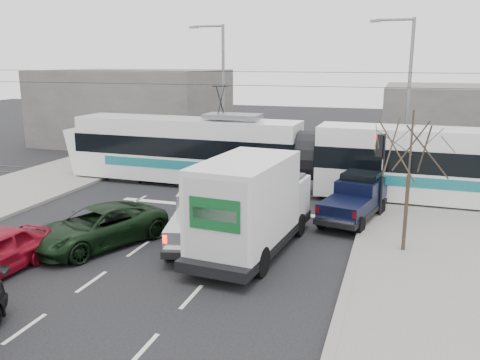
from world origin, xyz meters
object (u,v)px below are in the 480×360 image
(bare_tree, at_px, (411,150))
(box_truck, at_px, (252,206))
(traffic_signal, at_px, (380,157))
(street_lamp_near, at_px, (405,91))
(green_car, at_px, (98,227))
(tram, at_px, (308,157))
(navy_pickup, at_px, (355,198))
(street_lamp_far, at_px, (221,86))
(silver_pickup, at_px, (204,212))

(bare_tree, relative_size, box_truck, 0.69)
(traffic_signal, distance_m, box_truck, 6.95)
(street_lamp_near, distance_m, green_car, 18.19)
(tram, bearing_deg, traffic_signal, -40.86)
(bare_tree, relative_size, navy_pickup, 1.01)
(street_lamp_near, xyz_separation_m, tram, (-4.58, -4.10, -3.19))
(bare_tree, bearing_deg, street_lamp_far, 131.12)
(street_lamp_far, distance_m, navy_pickup, 14.57)
(bare_tree, height_order, box_truck, bare_tree)
(box_truck, relative_size, navy_pickup, 1.46)
(bare_tree, distance_m, traffic_signal, 4.28)
(silver_pickup, relative_size, navy_pickup, 1.24)
(bare_tree, xyz_separation_m, navy_pickup, (-2.03, 3.50, -2.81))
(green_car, bearing_deg, silver_pickup, 52.15)
(traffic_signal, bearing_deg, silver_pickup, -143.22)
(bare_tree, height_order, tram, tram)
(street_lamp_far, distance_m, silver_pickup, 15.40)
(tram, bearing_deg, bare_tree, -55.20)
(street_lamp_near, height_order, box_truck, street_lamp_near)
(bare_tree, height_order, street_lamp_far, street_lamp_far)
(street_lamp_near, bearing_deg, green_car, -126.89)
(tram, distance_m, silver_pickup, 8.53)
(silver_pickup, bearing_deg, green_car, -164.91)
(tram, bearing_deg, navy_pickup, -52.54)
(navy_pickup, bearing_deg, bare_tree, -47.01)
(bare_tree, xyz_separation_m, box_truck, (-5.24, -1.52, -2.06))
(traffic_signal, height_order, street_lamp_near, street_lamp_near)
(street_lamp_near, bearing_deg, street_lamp_far, 170.13)
(tram, xyz_separation_m, navy_pickup, (2.83, -3.90, -0.95))
(street_lamp_near, height_order, silver_pickup, street_lamp_near)
(street_lamp_far, bearing_deg, bare_tree, -48.88)
(street_lamp_near, bearing_deg, traffic_signal, -96.41)
(silver_pickup, xyz_separation_m, box_truck, (2.16, -0.83, 0.68))
(street_lamp_near, height_order, tram, street_lamp_near)
(street_lamp_far, bearing_deg, box_truck, -66.44)
(street_lamp_near, height_order, navy_pickup, street_lamp_near)
(bare_tree, distance_m, navy_pickup, 4.93)
(silver_pickup, bearing_deg, street_lamp_far, 93.29)
(street_lamp_far, relative_size, silver_pickup, 1.46)
(box_truck, bearing_deg, green_car, -163.55)
(street_lamp_far, height_order, green_car, street_lamp_far)
(street_lamp_far, bearing_deg, navy_pickup, -45.71)
(box_truck, bearing_deg, traffic_signal, 58.80)
(traffic_signal, relative_size, box_truck, 0.50)
(tram, distance_m, navy_pickup, 4.91)
(traffic_signal, bearing_deg, street_lamp_far, 138.28)
(street_lamp_near, relative_size, box_truck, 1.25)
(tram, bearing_deg, street_lamp_near, 43.35)
(green_car, bearing_deg, tram, 82.18)
(traffic_signal, relative_size, street_lamp_far, 0.40)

